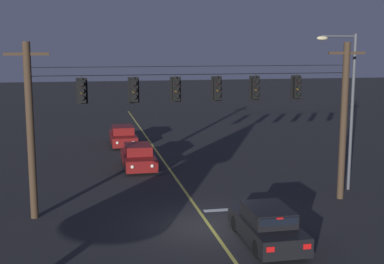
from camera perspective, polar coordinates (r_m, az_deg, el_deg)
The scene contains 14 objects.
ground_plane at distance 21.59m, azimuth 2.01°, elevation -10.27°, with size 180.00×180.00×0.00m, color #28282B.
lane_centre_stripe at distance 29.71m, azimuth -1.97°, elevation -4.76°, with size 0.14×60.00×0.01m, color #D1C64C.
stop_bar_paint at distance 23.94m, azimuth 5.29°, elevation -8.30°, with size 3.40×0.36×0.01m, color silver.
signal_span_assembly at distance 23.17m, azimuth 0.50°, elevation 0.93°, with size 15.93×0.32×7.42m.
traffic_light_leftmost at distance 22.46m, azimuth -11.88°, elevation 4.34°, with size 0.48×0.41×1.22m.
traffic_light_left_inner at distance 22.56m, azimuth -6.33°, elevation 4.51°, with size 0.48×0.41×1.22m.
traffic_light_centre at distance 22.80m, azimuth -1.74°, elevation 4.61°, with size 0.48×0.41×1.22m.
traffic_light_right_inner at distance 23.19m, azimuth 2.77°, elevation 4.69°, with size 0.48×0.41×1.22m.
traffic_light_rightmost at distance 23.69m, azimuth 6.91°, elevation 4.73°, with size 0.48×0.41×1.22m.
traffic_light_far_right at distance 24.40m, azimuth 11.35°, elevation 4.75°, with size 0.48×0.41×1.22m.
car_waiting_near_lane at distance 19.98m, azimuth 8.16°, elevation -10.03°, with size 1.80×4.33×1.39m.
car_oncoming_lead at distance 31.66m, azimuth -5.86°, elevation -2.72°, with size 1.80×4.42×1.39m.
car_oncoming_trailing at distance 39.03m, azimuth -7.50°, elevation -0.45°, with size 1.80×4.42×1.39m.
street_lamp_corner at distance 27.12m, azimuth 16.46°, elevation 3.61°, with size 2.11×0.30×7.82m.
Camera 1 is at (-4.86, -19.74, 7.26)m, focal length 49.09 mm.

